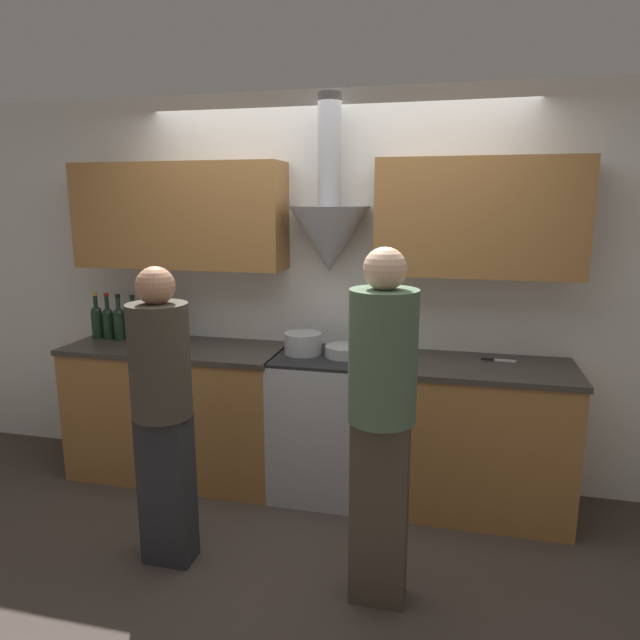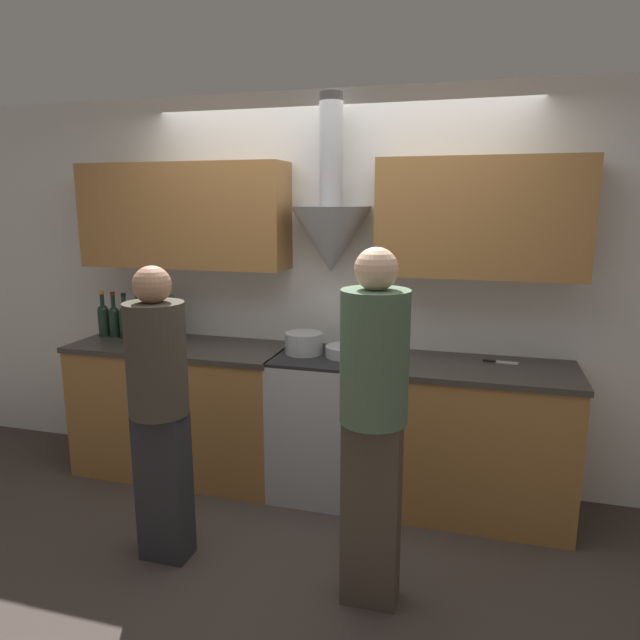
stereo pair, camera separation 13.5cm
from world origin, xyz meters
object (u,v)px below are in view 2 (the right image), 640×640
Objects in this scene: orange_fruit at (395,357)px; person_foreground_right at (373,414)px; mixing_bowl at (345,351)px; wine_bottle_3 at (139,320)px; person_foreground_left at (159,402)px; wine_bottle_2 at (125,320)px; wine_bottle_4 at (151,322)px; wine_bottle_0 at (103,318)px; wine_bottle_6 at (173,323)px; stove_range at (324,423)px; stock_pot at (304,343)px; wine_bottle_1 at (114,319)px; wine_bottle_5 at (163,320)px.

person_foreground_right is (0.04, -0.90, -0.02)m from orange_fruit.
orange_fruit reaches higher than mixing_bowl.
wine_bottle_3 reaches higher than mixing_bowl.
person_foreground_left is (-0.77, -0.94, -0.09)m from mixing_bowl.
wine_bottle_2 is 1.02× the size of wine_bottle_4.
wine_bottle_4 is 1.27× the size of mixing_bowl.
wine_bottle_0 reaches higher than wine_bottle_6.
wine_bottle_2 is at bearing -178.12° from wine_bottle_3.
stove_range is 1.27m from wine_bottle_6.
mixing_bowl is 1.22m from person_foreground_left.
stove_range is 3.66× the size of mixing_bowl.
wine_bottle_0 reaches higher than orange_fruit.
wine_bottle_3 is at bearing -179.41° from wine_bottle_6.
person_foreground_left is at bearing -117.43° from stock_pot.
stove_range is 1.51m from wine_bottle_3.
mixing_bowl is at bearing 110.14° from person_foreground_right.
wine_bottle_0 reaches higher than wine_bottle_1.
wine_bottle_3 is 3.87× the size of orange_fruit.
wine_bottle_1 is at bearing 177.10° from stock_pot.
wine_bottle_4 is 1.23m from person_foreground_left.
wine_bottle_5 is (0.09, 0.00, 0.02)m from wine_bottle_4.
stock_pot is 2.89× the size of orange_fruit.
wine_bottle_5 is at bearing 0.61° from wine_bottle_0.
wine_bottle_1 is 1.46m from stock_pot.
person_foreground_left reaches higher than stove_range.
wine_bottle_4 is 3.83× the size of orange_fruit.
stove_range is 0.59× the size of person_foreground_left.
wine_bottle_2 is at bearing -176.16° from wine_bottle_5.
wine_bottle_5 is 2.01m from person_foreground_right.
wine_bottle_4 is 1.77m from orange_fruit.
wine_bottle_2 is 1.34m from person_foreground_left.
stock_pot is at bearing 122.85° from person_foreground_right.
person_foreground_right reaches higher than orange_fruit.
wine_bottle_4 reaches higher than mixing_bowl.
wine_bottle_6 reaches higher than wine_bottle_3.
wine_bottle_5 is 1.35m from mixing_bowl.
wine_bottle_5 is (0.30, 0.02, 0.01)m from wine_bottle_2.
person_foreground_right is at bearing -29.11° from wine_bottle_3.
stove_range is at bearing -3.73° from wine_bottle_4.
wine_bottle_6 is 3.91× the size of orange_fruit.
orange_fruit is at bearing -4.36° from wine_bottle_1.
wine_bottle_6 is 1.26m from mixing_bowl.
wine_bottle_0 reaches higher than stock_pot.
wine_bottle_1 and wine_bottle_6 have the same top height.
wine_bottle_3 is 1.28m from person_foreground_left.
person_foreground_right reaches higher than wine_bottle_1.
wine_bottle_0 is at bearing 177.26° from stove_range.
mixing_bowl is (1.83, -0.08, -0.10)m from wine_bottle_0.
mixing_bowl reaches higher than stove_range.
mixing_bowl is (1.34, -0.08, -0.11)m from wine_bottle_5.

